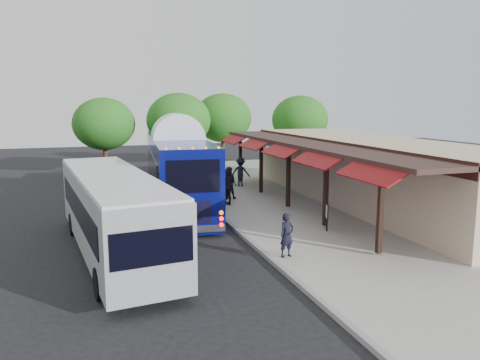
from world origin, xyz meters
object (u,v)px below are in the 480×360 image
object	(u,v)px
ped_b	(229,183)
sign_board	(327,213)
coach_bus	(178,168)
city_bus	(113,210)
ped_d	(241,172)
ped_c	(227,187)
ped_a	(287,235)

from	to	relation	value
ped_b	sign_board	world-z (taller)	ped_b
coach_bus	ped_b	distance (m)	3.25
city_bus	ped_d	world-z (taller)	city_bus
ped_c	sign_board	xyz separation A→B (m)	(2.54, -6.21, -0.17)
ped_c	ped_b	bearing A→B (deg)	-125.12
ped_a	ped_b	size ratio (longest dim) A/B	0.86
ped_c	ped_d	size ratio (longest dim) A/B	1.03
coach_bus	city_bus	distance (m)	7.92
coach_bus	ped_c	distance (m)	2.77
ped_a	ped_b	xyz separation A→B (m)	(0.93, 10.36, 0.12)
ped_c	sign_board	bearing A→B (deg)	95.71
city_bus	ped_d	distance (m)	14.18
coach_bus	sign_board	distance (m)	8.73
city_bus	ped_b	size ratio (longest dim) A/B	6.30
ped_a	city_bus	bearing A→B (deg)	141.82
ped_a	sign_board	bearing A→B (deg)	27.12
city_bus	ped_b	distance (m)	10.23
ped_d	ped_b	bearing A→B (deg)	93.95
city_bus	ped_b	world-z (taller)	city_bus
city_bus	ped_d	size ratio (longest dim) A/B	6.06
coach_bus	ped_b	bearing A→B (deg)	18.72
ped_a	sign_board	distance (m)	3.88
ped_d	sign_board	bearing A→B (deg)	122.24
ped_b	ped_c	size ratio (longest dim) A/B	0.93
city_bus	ped_c	world-z (taller)	city_bus
city_bus	ped_b	bearing A→B (deg)	42.12
ped_a	sign_board	size ratio (longest dim) A/B	1.32
ped_c	sign_board	world-z (taller)	ped_c
coach_bus	ped_d	xyz separation A→B (m)	(4.85, 4.33, -1.03)
ped_a	ped_b	bearing A→B (deg)	71.16
ped_d	ped_a	bearing A→B (deg)	110.19
ped_d	coach_bus	bearing A→B (deg)	73.29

